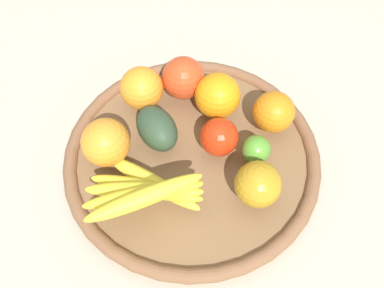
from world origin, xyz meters
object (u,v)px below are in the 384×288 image
(orange_1, at_px, (142,88))
(orange_0, at_px, (217,96))
(lime_0, at_px, (256,149))
(apple_2, at_px, (219,137))
(orange_3, at_px, (274,112))
(apple_0, at_px, (258,184))
(orange_2, at_px, (106,142))
(banana_bunch, at_px, (146,190))
(avocado, at_px, (157,128))
(apple_1, at_px, (183,78))

(orange_1, relative_size, orange_0, 0.96)
(lime_0, bearing_deg, apple_2, 74.36)
(orange_0, bearing_deg, orange_3, -107.57)
(apple_0, distance_m, apple_2, 0.11)
(apple_0, height_order, apple_2, apple_0)
(orange_0, distance_m, orange_2, 0.21)
(orange_0, xyz_separation_m, banana_bunch, (-0.19, 0.11, -0.00))
(orange_1, height_order, orange_0, orange_0)
(orange_1, xyz_separation_m, apple_0, (-0.19, -0.19, -0.00))
(orange_3, height_order, apple_2, orange_3)
(orange_1, height_order, orange_2, orange_2)
(orange_3, height_order, avocado, orange_3)
(lime_0, distance_m, orange_2, 0.25)
(orange_0, bearing_deg, lime_0, -147.50)
(orange_0, bearing_deg, banana_bunch, 149.71)
(orange_1, relative_size, avocado, 0.85)
(orange_0, xyz_separation_m, apple_2, (-0.08, -0.00, -0.01))
(orange_0, relative_size, orange_2, 1.01)
(apple_0, xyz_separation_m, orange_0, (0.17, 0.06, 0.00))
(lime_0, xyz_separation_m, avocado, (0.03, 0.17, 0.01))
(orange_2, bearing_deg, apple_2, -83.76)
(orange_0, xyz_separation_m, orange_2, (-0.10, 0.18, -0.00))
(apple_1, bearing_deg, apple_2, -152.85)
(orange_0, bearing_deg, avocado, 122.94)
(apple_1, relative_size, avocado, 0.86)
(orange_0, height_order, banana_bunch, orange_0)
(orange_3, bearing_deg, orange_2, 104.58)
(lime_0, xyz_separation_m, orange_0, (0.10, 0.06, 0.02))
(orange_1, height_order, apple_1, same)
(apple_0, relative_size, lime_0, 1.52)
(orange_1, distance_m, banana_bunch, 0.20)
(orange_3, bearing_deg, orange_1, 78.75)
(apple_0, bearing_deg, orange_3, -14.42)
(orange_1, xyz_separation_m, apple_2, (-0.10, -0.14, -0.01))
(apple_0, height_order, orange_2, orange_2)
(lime_0, xyz_separation_m, apple_2, (0.02, 0.06, 0.01))
(apple_0, relative_size, orange_3, 1.01)
(apple_0, xyz_separation_m, lime_0, (0.07, -0.00, -0.01))
(orange_2, xyz_separation_m, apple_1, (0.14, -0.12, -0.00))
(orange_0, relative_size, apple_2, 1.25)
(apple_2, bearing_deg, orange_1, 54.38)
(orange_1, bearing_deg, avocado, -158.36)
(apple_0, bearing_deg, orange_0, 19.28)
(orange_1, xyz_separation_m, banana_bunch, (-0.20, -0.03, -0.00))
(orange_0, distance_m, apple_1, 0.07)
(apple_1, bearing_deg, orange_2, 140.12)
(orange_0, distance_m, orange_3, 0.10)
(apple_0, height_order, lime_0, apple_0)
(lime_0, relative_size, orange_3, 0.66)
(orange_1, distance_m, orange_2, 0.13)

